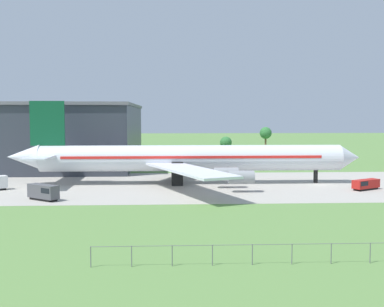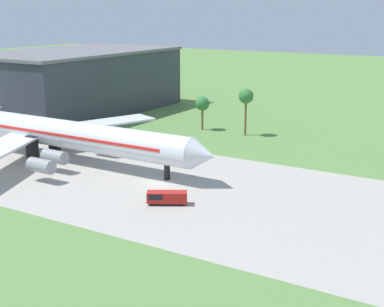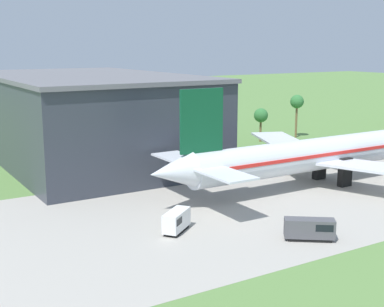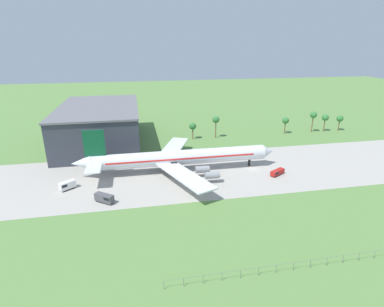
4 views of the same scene
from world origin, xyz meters
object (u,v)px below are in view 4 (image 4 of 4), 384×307
(catering_van, at_px, (105,198))
(terminal_building, at_px, (100,124))
(jet_airliner, at_px, (178,158))
(baggage_tug, at_px, (67,185))
(fuel_truck, at_px, (277,172))

(catering_van, distance_m, terminal_building, 62.85)
(jet_airliner, relative_size, terminal_building, 1.26)
(jet_airliner, xyz_separation_m, baggage_tug, (-38.77, -8.02, -4.05))
(jet_airliner, distance_m, catering_van, 32.53)
(jet_airliner, height_order, catering_van, jet_airliner)
(fuel_truck, bearing_deg, catering_van, -171.84)
(fuel_truck, height_order, terminal_building, terminal_building)
(baggage_tug, xyz_separation_m, catering_van, (13.04, -11.47, -0.03))
(jet_airliner, height_order, fuel_truck, jet_airliner)
(fuel_truck, xyz_separation_m, terminal_building, (-67.31, 53.31, 7.99))
(jet_airliner, relative_size, catering_van, 12.36)
(catering_van, height_order, terminal_building, terminal_building)
(fuel_truck, bearing_deg, jet_airliner, 163.21)
(baggage_tug, distance_m, terminal_building, 51.66)
(jet_airliner, bearing_deg, terminal_building, 126.75)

